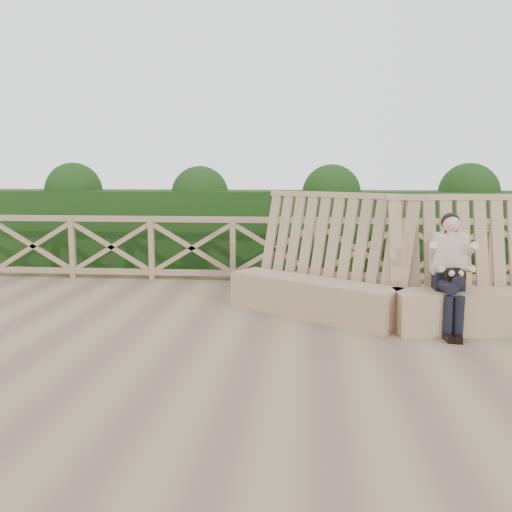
{
  "coord_description": "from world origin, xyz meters",
  "views": [
    {
      "loc": [
        0.58,
        -6.12,
        1.89
      ],
      "look_at": [
        -0.02,
        0.4,
        0.9
      ],
      "focal_mm": 40.0,
      "sensor_mm": 36.0,
      "label": 1
    }
  ],
  "objects": [
    {
      "name": "ground",
      "position": [
        0.0,
        0.0,
        0.0
      ],
      "size": [
        60.0,
        60.0,
        0.0
      ],
      "primitive_type": "plane",
      "color": "brown",
      "rests_on": "ground"
    },
    {
      "name": "bench",
      "position": [
        1.73,
        0.99,
        0.41
      ],
      "size": [
        4.46,
        1.98,
        1.62
      ],
      "rotation": [
        0.0,
        0.0,
        -0.25
      ],
      "color": "#917152",
      "rests_on": "ground"
    },
    {
      "name": "woman",
      "position": [
        2.24,
        0.61,
        0.76
      ],
      "size": [
        0.39,
        0.81,
        1.4
      ],
      "rotation": [
        0.0,
        0.0,
        0.03
      ],
      "color": "black",
      "rests_on": "ground"
    },
    {
      "name": "guardrail",
      "position": [
        0.0,
        3.5,
        0.55
      ],
      "size": [
        10.1,
        0.09,
        1.1
      ],
      "color": "#917054",
      "rests_on": "ground"
    },
    {
      "name": "hedge",
      "position": [
        0.0,
        4.7,
        0.75
      ],
      "size": [
        12.0,
        1.2,
        1.5
      ],
      "primitive_type": "cube",
      "color": "black",
      "rests_on": "ground"
    }
  ]
}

